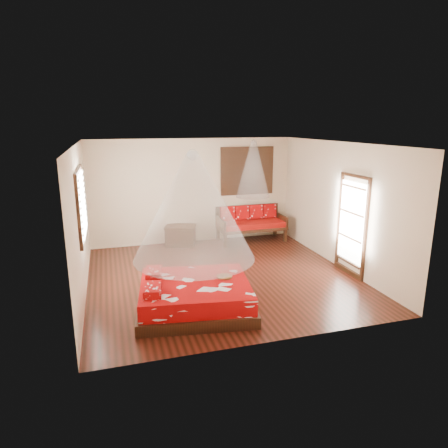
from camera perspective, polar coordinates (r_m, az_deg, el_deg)
The scene contains 10 objects.
room at distance 8.22m, azimuth -0.39°, elevation 1.64°, with size 5.54×5.54×2.84m.
bed at distance 7.14m, azimuth -4.27°, elevation -10.18°, with size 2.21×2.05×0.63m.
daybed at distance 11.09m, azimuth 3.81°, elevation 0.30°, with size 1.85×0.82×0.96m.
storage_chest at distance 10.72m, azimuth -6.22°, elevation -1.62°, with size 0.93×0.80×0.54m.
shutter_panel at distance 11.15m, azimuth 3.33°, elevation 7.59°, with size 1.52×0.06×1.32m.
window_left at distance 8.06m, azimuth -19.68°, elevation 2.73°, with size 0.10×1.74×1.34m.
glazed_door at distance 8.91m, azimuth 17.77°, elevation -0.24°, with size 0.08×1.02×2.16m.
wine_tray at distance 7.21m, azimuth 0.04°, elevation -7.19°, with size 0.28×0.28×0.22m.
mosquito_net_main at distance 6.64m, azimuth -4.38°, elevation 2.50°, with size 2.07×2.07×1.80m, color white.
mosquito_net_daybed at distance 10.70m, azimuth 4.19°, elevation 7.83°, with size 0.90×0.90×1.50m, color white.
Camera 1 is at (-2.22, -7.70, 3.21)m, focal length 32.00 mm.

